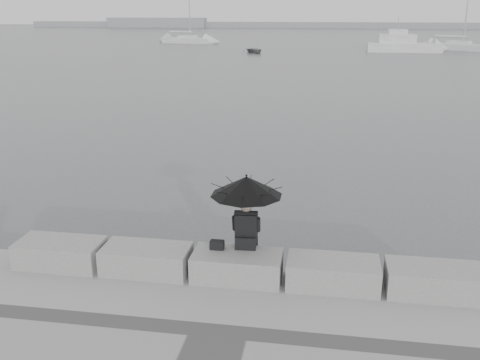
% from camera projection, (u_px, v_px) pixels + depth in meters
% --- Properties ---
extents(ground, '(360.00, 360.00, 0.00)m').
position_uv_depth(ground, '(241.00, 291.00, 10.27)').
color(ground, '#46494B').
rests_on(ground, ground).
extents(stone_block_far_left, '(1.60, 0.80, 0.50)m').
position_uv_depth(stone_block_far_left, '(61.00, 253.00, 10.13)').
color(stone_block_far_left, slate).
rests_on(stone_block_far_left, promenade).
extents(stone_block_left, '(1.60, 0.80, 0.50)m').
position_uv_depth(stone_block_left, '(147.00, 260.00, 9.87)').
color(stone_block_left, slate).
rests_on(stone_block_left, promenade).
extents(stone_block_centre, '(1.60, 0.80, 0.50)m').
position_uv_depth(stone_block_centre, '(237.00, 266.00, 9.61)').
color(stone_block_centre, slate).
rests_on(stone_block_centre, promenade).
extents(stone_block_right, '(1.60, 0.80, 0.50)m').
position_uv_depth(stone_block_right, '(333.00, 273.00, 9.36)').
color(stone_block_right, slate).
rests_on(stone_block_right, promenade).
extents(stone_block_far_right, '(1.60, 0.80, 0.50)m').
position_uv_depth(stone_block_far_right, '(434.00, 281.00, 9.10)').
color(stone_block_far_right, slate).
rests_on(stone_block_far_right, promenade).
extents(seated_person, '(1.30, 1.30, 1.39)m').
position_uv_depth(seated_person, '(246.00, 194.00, 9.51)').
color(seated_person, black).
rests_on(seated_person, stone_block_centre).
extents(bag, '(0.25, 0.14, 0.16)m').
position_uv_depth(bag, '(217.00, 245.00, 9.70)').
color(bag, black).
rests_on(bag, stone_block_centre).
extents(distant_landmass, '(180.00, 8.00, 2.80)m').
position_uv_depth(distant_landmass, '(297.00, 25.00, 156.51)').
color(distant_landmass, gray).
rests_on(distant_landmass, ground).
extents(sailboat_left, '(8.53, 4.50, 12.90)m').
position_uv_depth(sailboat_left, '(188.00, 40.00, 85.58)').
color(sailboat_left, white).
rests_on(sailboat_left, ground).
extents(sailboat_right, '(8.23, 6.55, 12.90)m').
position_uv_depth(sailboat_right, '(459.00, 46.00, 70.83)').
color(sailboat_right, white).
rests_on(sailboat_right, ground).
extents(motor_cruiser, '(9.13, 2.90, 4.50)m').
position_uv_depth(motor_cruiser, '(404.00, 45.00, 67.58)').
color(motor_cruiser, white).
rests_on(motor_cruiser, ground).
extents(dinghy, '(3.85, 3.08, 0.60)m').
position_uv_depth(dinghy, '(255.00, 50.00, 66.50)').
color(dinghy, slate).
rests_on(dinghy, ground).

